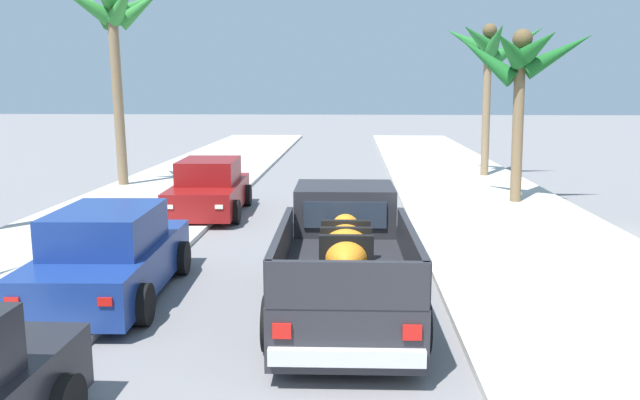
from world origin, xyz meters
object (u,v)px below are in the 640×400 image
(palm_tree_left_fore, at_px, (490,50))
(palm_tree_left_back, at_px, (522,62))
(car_left_near, at_px, (209,189))
(palm_tree_right_mid, at_px, (115,15))
(pickup_truck, at_px, (345,261))
(car_left_mid, at_px, (110,256))

(palm_tree_left_fore, height_order, palm_tree_left_back, palm_tree_left_fore)
(car_left_near, height_order, palm_tree_right_mid, palm_tree_right_mid)
(palm_tree_right_mid, bearing_deg, car_left_near, -47.80)
(pickup_truck, distance_m, palm_tree_right_mid, 15.37)
(palm_tree_right_mid, distance_m, palm_tree_left_back, 13.34)
(car_left_mid, height_order, palm_tree_left_back, palm_tree_left_back)
(car_left_near, height_order, palm_tree_left_fore, palm_tree_left_fore)
(pickup_truck, bearing_deg, palm_tree_right_mid, 123.21)
(pickup_truck, xyz_separation_m, car_left_mid, (-3.95, 0.47, -0.10))
(palm_tree_left_back, bearing_deg, palm_tree_left_fore, 87.26)
(car_left_mid, bearing_deg, palm_tree_right_mid, 108.88)
(car_left_near, height_order, palm_tree_left_back, palm_tree_left_back)
(pickup_truck, distance_m, car_left_mid, 3.98)
(palm_tree_left_fore, xyz_separation_m, palm_tree_left_back, (-0.28, -5.83, -0.68))
(palm_tree_left_fore, relative_size, palm_tree_right_mid, 0.84)
(palm_tree_right_mid, bearing_deg, palm_tree_left_back, -10.95)
(pickup_truck, bearing_deg, car_left_mid, 173.21)
(car_left_mid, bearing_deg, palm_tree_left_fore, 58.20)
(car_left_near, bearing_deg, palm_tree_left_back, 12.43)
(palm_tree_left_fore, relative_size, palm_tree_left_back, 1.14)
(car_left_near, relative_size, car_left_mid, 1.00)
(car_left_mid, height_order, palm_tree_left_fore, palm_tree_left_fore)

